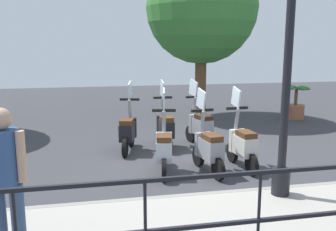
{
  "coord_description": "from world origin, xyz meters",
  "views": [
    {
      "loc": [
        -7.21,
        2.01,
        2.35
      ],
      "look_at": [
        0.2,
        0.5,
        0.9
      ],
      "focal_mm": 40.0,
      "sensor_mm": 36.0,
      "label": 1
    }
  ],
  "objects_px": {
    "scooter_near_0": "(242,144)",
    "tree_distant": "(202,8)",
    "scooter_far_2": "(128,130)",
    "scooter_near_2": "(164,148)",
    "potted_palm": "(295,105)",
    "scooter_far_1": "(165,127)",
    "pedestrian_distant": "(5,173)",
    "lamp_post_near": "(287,69)",
    "scooter_near_1": "(208,148)",
    "scooter_far_0": "(200,126)"
  },
  "relations": [
    {
      "from": "lamp_post_near",
      "to": "scooter_near_1",
      "type": "bearing_deg",
      "value": 22.85
    },
    {
      "from": "tree_distant",
      "to": "scooter_near_0",
      "type": "xyz_separation_m",
      "value": [
        -5.14,
        0.68,
        -2.97
      ]
    },
    {
      "from": "pedestrian_distant",
      "to": "scooter_near_1",
      "type": "bearing_deg",
      "value": 154.68
    },
    {
      "from": "potted_palm",
      "to": "scooter_near_2",
      "type": "xyz_separation_m",
      "value": [
        -4.19,
        5.06,
        0.04
      ]
    },
    {
      "from": "scooter_near_0",
      "to": "scooter_near_1",
      "type": "height_order",
      "value": "same"
    },
    {
      "from": "tree_distant",
      "to": "scooter_far_1",
      "type": "bearing_deg",
      "value": 151.87
    },
    {
      "from": "tree_distant",
      "to": "scooter_far_0",
      "type": "height_order",
      "value": "tree_distant"
    },
    {
      "from": "tree_distant",
      "to": "scooter_far_2",
      "type": "height_order",
      "value": "tree_distant"
    },
    {
      "from": "scooter_near_0",
      "to": "scooter_far_2",
      "type": "xyz_separation_m",
      "value": [
        1.58,
        2.01,
        0.0
      ]
    },
    {
      "from": "scooter_near_1",
      "to": "scooter_near_2",
      "type": "bearing_deg",
      "value": 71.45
    },
    {
      "from": "scooter_far_1",
      "to": "pedestrian_distant",
      "type": "bearing_deg",
      "value": 149.35
    },
    {
      "from": "lamp_post_near",
      "to": "scooter_near_0",
      "type": "relative_size",
      "value": 2.72
    },
    {
      "from": "pedestrian_distant",
      "to": "scooter_far_2",
      "type": "distance_m",
      "value": 4.53
    },
    {
      "from": "lamp_post_near",
      "to": "scooter_near_2",
      "type": "height_order",
      "value": "lamp_post_near"
    },
    {
      "from": "tree_distant",
      "to": "potted_palm",
      "type": "height_order",
      "value": "tree_distant"
    },
    {
      "from": "scooter_far_2",
      "to": "scooter_near_2",
      "type": "bearing_deg",
      "value": -146.55
    },
    {
      "from": "lamp_post_near",
      "to": "potted_palm",
      "type": "distance_m",
      "value": 7.06
    },
    {
      "from": "scooter_far_2",
      "to": "scooter_far_0",
      "type": "bearing_deg",
      "value": -70.37
    },
    {
      "from": "pedestrian_distant",
      "to": "scooter_far_2",
      "type": "height_order",
      "value": "pedestrian_distant"
    },
    {
      "from": "potted_palm",
      "to": "scooter_near_1",
      "type": "height_order",
      "value": "scooter_near_1"
    },
    {
      "from": "pedestrian_distant",
      "to": "potted_palm",
      "type": "relative_size",
      "value": 1.5
    },
    {
      "from": "scooter_near_0",
      "to": "scooter_near_2",
      "type": "relative_size",
      "value": 1.0
    },
    {
      "from": "potted_palm",
      "to": "scooter_far_2",
      "type": "relative_size",
      "value": 0.69
    },
    {
      "from": "lamp_post_near",
      "to": "scooter_near_1",
      "type": "xyz_separation_m",
      "value": [
        1.52,
        0.64,
        -1.52
      ]
    },
    {
      "from": "scooter_far_2",
      "to": "scooter_near_0",
      "type": "bearing_deg",
      "value": -112.79
    },
    {
      "from": "scooter_near_0",
      "to": "tree_distant",
      "type": "bearing_deg",
      "value": -11.25
    },
    {
      "from": "scooter_near_2",
      "to": "scooter_far_2",
      "type": "relative_size",
      "value": 1.0
    },
    {
      "from": "pedestrian_distant",
      "to": "scooter_near_0",
      "type": "height_order",
      "value": "pedestrian_distant"
    },
    {
      "from": "potted_palm",
      "to": "scooter_far_0",
      "type": "relative_size",
      "value": 0.69
    },
    {
      "from": "scooter_near_2",
      "to": "scooter_far_0",
      "type": "xyz_separation_m",
      "value": [
        1.67,
        -1.17,
        0.0
      ]
    },
    {
      "from": "scooter_near_2",
      "to": "scooter_far_1",
      "type": "relative_size",
      "value": 1.0
    },
    {
      "from": "pedestrian_distant",
      "to": "scooter_near_1",
      "type": "height_order",
      "value": "pedestrian_distant"
    },
    {
      "from": "tree_distant",
      "to": "scooter_near_0",
      "type": "relative_size",
      "value": 3.39
    },
    {
      "from": "lamp_post_near",
      "to": "scooter_near_1",
      "type": "height_order",
      "value": "lamp_post_near"
    },
    {
      "from": "pedestrian_distant",
      "to": "scooter_near_0",
      "type": "bearing_deg",
      "value": 149.83
    },
    {
      "from": "pedestrian_distant",
      "to": "potted_palm",
      "type": "height_order",
      "value": "pedestrian_distant"
    },
    {
      "from": "scooter_near_2",
      "to": "lamp_post_near",
      "type": "bearing_deg",
      "value": -128.25
    },
    {
      "from": "scooter_near_1",
      "to": "scooter_far_0",
      "type": "xyz_separation_m",
      "value": [
        1.81,
        -0.37,
        0.0
      ]
    },
    {
      "from": "scooter_near_1",
      "to": "scooter_near_2",
      "type": "height_order",
      "value": "same"
    },
    {
      "from": "pedestrian_distant",
      "to": "tree_distant",
      "type": "height_order",
      "value": "tree_distant"
    },
    {
      "from": "scooter_near_0",
      "to": "scooter_far_1",
      "type": "distance_m",
      "value": 2.06
    },
    {
      "from": "scooter_near_0",
      "to": "scooter_far_0",
      "type": "xyz_separation_m",
      "value": [
        1.7,
        0.33,
        0.0
      ]
    },
    {
      "from": "scooter_near_0",
      "to": "scooter_near_2",
      "type": "xyz_separation_m",
      "value": [
        0.03,
        1.51,
        0.0
      ]
    },
    {
      "from": "scooter_near_1",
      "to": "scooter_far_2",
      "type": "relative_size",
      "value": 1.0
    },
    {
      "from": "pedestrian_distant",
      "to": "potted_palm",
      "type": "distance_m",
      "value": 9.95
    },
    {
      "from": "pedestrian_distant",
      "to": "scooter_near_2",
      "type": "height_order",
      "value": "pedestrian_distant"
    },
    {
      "from": "tree_distant",
      "to": "scooter_near_1",
      "type": "height_order",
      "value": "tree_distant"
    },
    {
      "from": "tree_distant",
      "to": "scooter_far_2",
      "type": "bearing_deg",
      "value": 142.95
    },
    {
      "from": "lamp_post_near",
      "to": "tree_distant",
      "type": "bearing_deg",
      "value": -6.29
    },
    {
      "from": "pedestrian_distant",
      "to": "scooter_far_1",
      "type": "bearing_deg",
      "value": 174.29
    }
  ]
}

